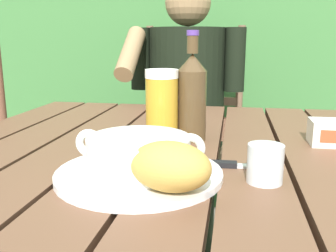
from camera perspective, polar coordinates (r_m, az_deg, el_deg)
name	(u,v)px	position (r m, az deg, el deg)	size (l,w,h in m)	color
dining_table	(192,179)	(0.91, 3.63, -8.05)	(1.17, 0.99, 0.73)	brown
chair_near_diner	(190,137)	(1.85, 3.41, -1.69)	(0.49, 0.43, 1.03)	brown
person_eating	(185,99)	(1.61, 2.59, 4.17)	(0.48, 0.47, 1.22)	black
serving_plate	(139,174)	(0.66, -4.37, -7.20)	(0.29, 0.29, 0.01)	white
soup_bowl	(139,153)	(0.65, -4.43, -4.08)	(0.23, 0.18, 0.07)	white
bread_roll	(168,166)	(0.57, 0.00, -6.07)	(0.15, 0.13, 0.07)	gold
beer_glass	(161,106)	(0.87, -0.99, 3.01)	(0.08, 0.08, 0.17)	gold
beer_bottle	(192,96)	(0.89, 3.64, 4.62)	(0.07, 0.07, 0.25)	#4E3A22
water_glass_small	(265,164)	(0.65, 14.48, -5.52)	(0.06, 0.06, 0.07)	silver
butter_tub	(333,133)	(0.93, 23.70, -0.93)	(0.10, 0.08, 0.06)	white
table_knife	(236,165)	(0.72, 10.19, -5.85)	(0.14, 0.02, 0.01)	silver
diner_bowl	(173,101)	(1.27, 0.81, 3.83)	(0.13, 0.13, 0.06)	white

